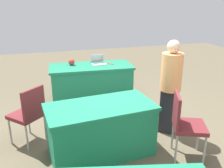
% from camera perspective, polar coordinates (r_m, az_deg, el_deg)
% --- Properties ---
extents(ground_plane, '(14.40, 14.40, 0.00)m').
position_cam_1_polar(ground_plane, '(4.26, 0.28, -11.93)').
color(ground_plane, brown).
extents(table_foreground, '(1.88, 0.94, 0.78)m').
position_cam_1_polar(table_foreground, '(5.63, -4.76, 0.47)').
color(table_foreground, '#1E7A56').
rests_on(table_foreground, ground).
extents(table_mid_right, '(1.59, 0.90, 0.78)m').
position_cam_1_polar(table_mid_right, '(3.67, -2.62, -10.46)').
color(table_mid_right, '#1E7A56').
rests_on(table_mid_right, ground).
extents(chair_tucked_left, '(0.62, 0.62, 0.95)m').
position_cam_1_polar(chair_tucked_left, '(4.04, -18.65, -6.13)').
color(chair_tucked_left, '#9E9993').
rests_on(chair_tucked_left, ground).
extents(chair_tucked_right, '(0.58, 0.58, 0.98)m').
position_cam_1_polar(chair_tucked_right, '(3.64, 16.47, -8.39)').
color(chair_tucked_right, '#9E9993').
rests_on(chair_tucked_right, ground).
extents(person_organiser, '(0.48, 0.48, 1.60)m').
position_cam_1_polar(person_organiser, '(4.14, 13.40, 0.12)').
color(person_organiser, '#26262D').
rests_on(person_organiser, ground).
extents(laptop_silver, '(0.34, 0.32, 0.21)m').
position_cam_1_polar(laptop_silver, '(5.63, -3.11, 5.04)').
color(laptop_silver, silver).
rests_on(laptop_silver, table_foreground).
extents(yarn_ball, '(0.14, 0.14, 0.14)m').
position_cam_1_polar(yarn_ball, '(5.60, -9.34, 5.03)').
color(yarn_ball, '#B2382D').
rests_on(yarn_ball, table_foreground).
extents(scissors_red, '(0.14, 0.16, 0.01)m').
position_cam_1_polar(scissors_red, '(5.64, -0.44, 4.70)').
color(scissors_red, red).
rests_on(scissors_red, table_foreground).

